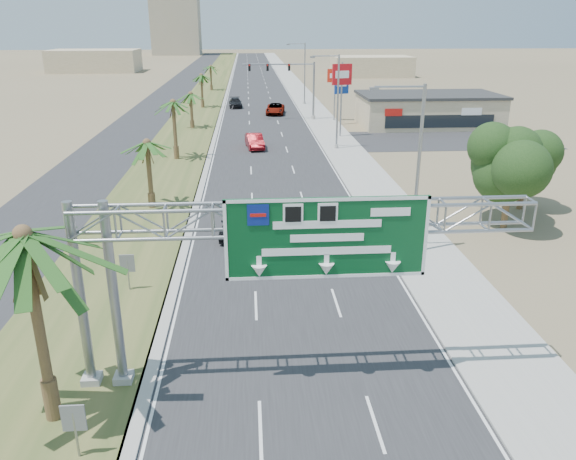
% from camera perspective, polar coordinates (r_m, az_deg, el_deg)
% --- Properties ---
extents(road, '(12.00, 300.00, 0.02)m').
position_cam_1_polar(road, '(119.46, -3.08, 14.00)').
color(road, '#28282B').
rests_on(road, ground).
extents(sidewalk_right, '(4.00, 300.00, 0.10)m').
position_cam_1_polar(sidewalk_right, '(119.91, 1.11, 14.06)').
color(sidewalk_right, '#9E9B93').
rests_on(sidewalk_right, ground).
extents(median_grass, '(7.00, 300.00, 0.12)m').
position_cam_1_polar(median_grass, '(119.69, -8.02, 13.87)').
color(median_grass, '#3D4F23').
rests_on(median_grass, ground).
extents(opposing_road, '(8.00, 300.00, 0.02)m').
position_cam_1_polar(opposing_road, '(120.36, -11.44, 13.68)').
color(opposing_road, '#28282B').
rests_on(opposing_road, ground).
extents(sign_gantry, '(16.75, 1.24, 7.50)m').
position_cam_1_polar(sign_gantry, '(19.97, -0.64, -0.39)').
color(sign_gantry, gray).
rests_on(sign_gantry, ground).
extents(palm_near, '(5.70, 5.70, 8.35)m').
position_cam_1_polar(palm_near, '(19.17, -25.34, -0.55)').
color(palm_near, brown).
rests_on(palm_near, ground).
extents(palm_row_b, '(3.99, 3.99, 5.95)m').
position_cam_1_polar(palm_row_b, '(42.19, -14.15, 8.48)').
color(palm_row_b, brown).
rests_on(palm_row_b, ground).
extents(palm_row_c, '(3.99, 3.99, 6.75)m').
position_cam_1_polar(palm_row_c, '(57.68, -11.60, 12.50)').
color(palm_row_c, brown).
rests_on(palm_row_c, ground).
extents(palm_row_d, '(3.99, 3.99, 5.45)m').
position_cam_1_polar(palm_row_d, '(75.58, -9.87, 13.42)').
color(palm_row_d, brown).
rests_on(palm_row_d, ground).
extents(palm_row_e, '(3.99, 3.99, 6.15)m').
position_cam_1_polar(palm_row_e, '(94.35, -8.81, 15.21)').
color(palm_row_e, brown).
rests_on(palm_row_e, ground).
extents(palm_row_f, '(3.99, 3.99, 5.75)m').
position_cam_1_polar(palm_row_f, '(119.24, -7.88, 16.10)').
color(palm_row_f, brown).
rests_on(palm_row_f, ground).
extents(streetlight_near, '(3.27, 0.44, 10.00)m').
position_cam_1_polar(streetlight_near, '(33.23, 12.68, 5.14)').
color(streetlight_near, gray).
rests_on(streetlight_near, ground).
extents(streetlight_mid, '(3.27, 0.44, 10.00)m').
position_cam_1_polar(streetlight_mid, '(62.03, 4.88, 12.45)').
color(streetlight_mid, gray).
rests_on(streetlight_mid, ground).
extents(streetlight_far, '(3.27, 0.44, 10.00)m').
position_cam_1_polar(streetlight_far, '(97.55, 1.59, 15.36)').
color(streetlight_far, gray).
rests_on(streetlight_far, ground).
extents(signal_mast, '(10.28, 0.71, 8.00)m').
position_cam_1_polar(signal_mast, '(81.45, 1.17, 14.49)').
color(signal_mast, gray).
rests_on(signal_mast, ground).
extents(store_building, '(18.00, 10.00, 4.00)m').
position_cam_1_polar(store_building, '(79.31, 14.03, 11.68)').
color(store_building, tan).
rests_on(store_building, ground).
extents(oak_near, '(4.50, 4.50, 6.80)m').
position_cam_1_polar(oak_near, '(39.67, 21.84, 6.36)').
color(oak_near, brown).
rests_on(oak_near, ground).
extents(oak_far, '(3.50, 3.50, 5.60)m').
position_cam_1_polar(oak_far, '(44.63, 23.08, 6.67)').
color(oak_far, brown).
rests_on(oak_far, ground).
extents(median_signback_a, '(0.75, 0.08, 2.08)m').
position_cam_1_polar(median_signback_a, '(19.61, -20.91, -17.75)').
color(median_signback_a, gray).
rests_on(median_signback_a, ground).
extents(median_signback_b, '(0.75, 0.08, 2.08)m').
position_cam_1_polar(median_signback_b, '(29.84, -16.00, -3.53)').
color(median_signback_b, gray).
rests_on(median_signback_b, ground).
extents(tower_distant, '(20.00, 16.00, 35.00)m').
position_cam_1_polar(tower_distant, '(260.47, -11.39, 20.92)').
color(tower_distant, tan).
rests_on(tower_distant, ground).
extents(building_distant_left, '(24.00, 14.00, 6.00)m').
position_cam_1_polar(building_distant_left, '(174.37, -19.02, 15.95)').
color(building_distant_left, tan).
rests_on(building_distant_left, ground).
extents(building_distant_right, '(20.00, 12.00, 5.00)m').
position_cam_1_polar(building_distant_right, '(152.53, 8.47, 16.12)').
color(building_distant_right, tan).
rests_on(building_distant_right, ground).
extents(car_left_lane, '(2.63, 5.12, 1.67)m').
position_cam_1_polar(car_left_lane, '(36.83, -5.12, 0.75)').
color(car_left_lane, black).
rests_on(car_left_lane, ground).
extents(car_mid_lane, '(2.25, 5.04, 1.61)m').
position_cam_1_polar(car_mid_lane, '(62.86, -3.41, 8.99)').
color(car_mid_lane, maroon).
rests_on(car_mid_lane, ground).
extents(car_right_lane, '(3.24, 5.99, 1.60)m').
position_cam_1_polar(car_right_lane, '(87.17, -1.30, 12.19)').
color(car_right_lane, gray).
rests_on(car_right_lane, ground).
extents(car_far, '(2.32, 5.14, 1.46)m').
position_cam_1_polar(car_far, '(94.86, -5.37, 12.73)').
color(car_far, black).
rests_on(car_far, ground).
extents(pole_sign_red_near, '(2.41, 0.80, 8.80)m').
position_cam_1_polar(pole_sign_red_near, '(68.78, 5.50, 15.05)').
color(pole_sign_red_near, gray).
rests_on(pole_sign_red_near, ground).
extents(pole_sign_blue, '(2.00, 0.89, 7.32)m').
position_cam_1_polar(pole_sign_blue, '(77.93, 5.46, 14.52)').
color(pole_sign_blue, gray).
rests_on(pole_sign_blue, ground).
extents(pole_sign_red_far, '(2.19, 0.92, 7.32)m').
position_cam_1_polar(pole_sign_red_far, '(80.84, 4.82, 15.01)').
color(pole_sign_red_far, gray).
rests_on(pole_sign_red_far, ground).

